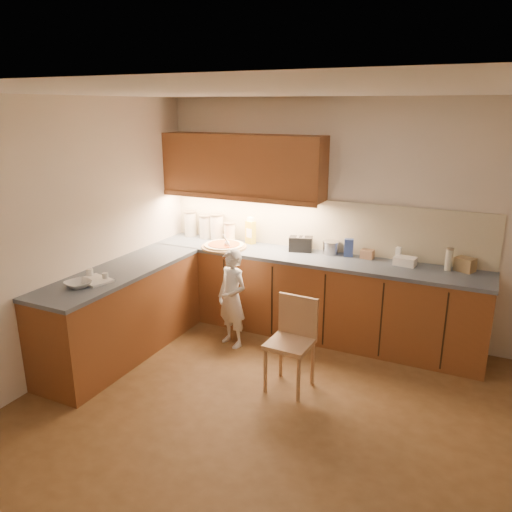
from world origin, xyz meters
name	(u,v)px	position (x,y,z in m)	size (l,w,h in m)	color
room	(284,224)	(0.00, 0.00, 1.68)	(4.54, 4.50, 2.62)	brown
l_counter	(248,301)	(-0.92, 1.25, 0.46)	(3.77, 2.62, 0.92)	brown
backsplash	(320,225)	(-0.38, 1.99, 1.21)	(3.75, 0.02, 0.58)	beige
upper_cabinets	(242,166)	(-1.27, 1.82, 1.85)	(1.95, 0.36, 0.73)	brown
pizza_on_board	(224,246)	(-1.39, 1.58, 0.94)	(0.53, 0.53, 0.21)	tan
child	(232,298)	(-1.02, 1.06, 0.54)	(0.39, 0.26, 1.08)	silver
wooden_chair	(293,336)	(-0.13, 0.58, 0.49)	(0.40, 0.40, 0.85)	tan
mixing_bowl	(78,284)	(-1.95, -0.15, 0.95)	(0.23, 0.23, 0.06)	silver
canister_a	(190,224)	(-2.05, 1.88, 1.08)	(0.16, 0.16, 0.32)	beige
canister_b	(206,227)	(-1.81, 1.87, 1.07)	(0.17, 0.17, 0.29)	beige
canister_c	(217,227)	(-1.66, 1.87, 1.08)	(0.17, 0.17, 0.32)	white
canister_d	(230,232)	(-1.47, 1.85, 1.04)	(0.15, 0.15, 0.24)	white
oil_jug	(250,232)	(-1.20, 1.88, 1.07)	(0.13, 0.11, 0.32)	gold
toaster	(301,244)	(-0.54, 1.83, 1.00)	(0.29, 0.21, 0.17)	black
steel_pot	(331,247)	(-0.20, 1.88, 0.99)	(0.19, 0.19, 0.14)	#A2A2A7
blue_box	(349,248)	(0.00, 1.87, 1.02)	(0.10, 0.07, 0.20)	#344D9D
card_box_a	(367,254)	(0.21, 1.88, 0.97)	(0.13, 0.10, 0.10)	tan
white_bottle	(398,255)	(0.53, 1.90, 1.00)	(0.05, 0.05, 0.16)	white
flat_pack	(405,261)	(0.62, 1.81, 0.96)	(0.22, 0.15, 0.09)	white
tall_jar	(449,259)	(1.04, 1.82, 1.04)	(0.07, 0.07, 0.23)	silver
card_box_b	(465,264)	(1.19, 1.87, 0.99)	(0.18, 0.14, 0.14)	#9F8356
dough_cloth	(95,280)	(-1.93, 0.03, 0.93)	(0.30, 0.24, 0.02)	white
spice_jar_a	(90,273)	(-2.05, 0.11, 0.96)	(0.06, 0.06, 0.09)	silver
spice_jar_b	(105,277)	(-1.85, 0.10, 0.96)	(0.06, 0.06, 0.07)	silver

